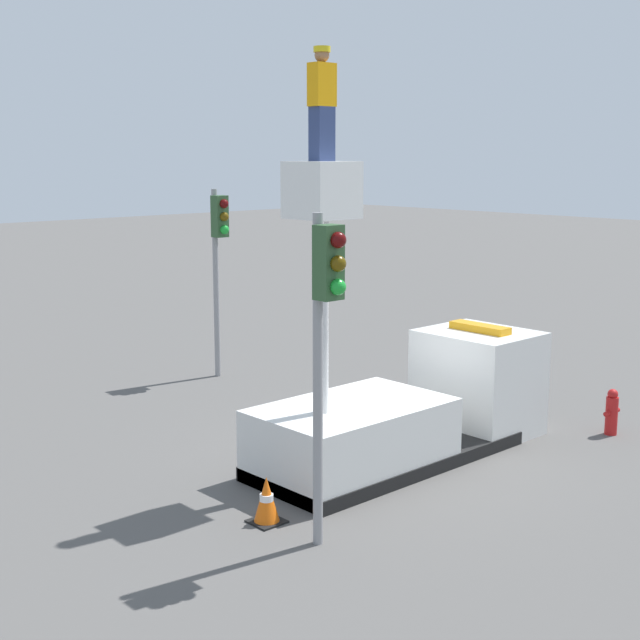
{
  "coord_description": "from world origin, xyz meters",
  "views": [
    {
      "loc": [
        -11.3,
        -10.45,
        5.45
      ],
      "look_at": [
        -2.44,
        -0.84,
        3.02
      ],
      "focal_mm": 50.0,
      "sensor_mm": 36.0,
      "label": 1
    }
  ],
  "objects_px": {
    "traffic_cone_rear": "(267,501)",
    "traffic_light_across": "(219,245)",
    "fire_hydrant": "(612,412)",
    "worker": "(322,104)",
    "traffic_light_pole": "(325,315)",
    "bucket_truck": "(408,408)"
  },
  "relations": [
    {
      "from": "traffic_light_pole",
      "to": "traffic_cone_rear",
      "type": "bearing_deg",
      "value": 93.5
    },
    {
      "from": "worker",
      "to": "traffic_light_across",
      "type": "bearing_deg",
      "value": 66.09
    },
    {
      "from": "bucket_truck",
      "to": "traffic_light_pole",
      "type": "height_order",
      "value": "bucket_truck"
    },
    {
      "from": "traffic_light_across",
      "to": "fire_hydrant",
      "type": "distance_m",
      "value": 9.86
    },
    {
      "from": "traffic_light_across",
      "to": "fire_hydrant",
      "type": "bearing_deg",
      "value": -72.13
    },
    {
      "from": "traffic_light_pole",
      "to": "traffic_light_across",
      "type": "bearing_deg",
      "value": 61.81
    },
    {
      "from": "traffic_light_across",
      "to": "traffic_cone_rear",
      "type": "distance_m",
      "value": 9.56
    },
    {
      "from": "traffic_cone_rear",
      "to": "traffic_light_across",
      "type": "bearing_deg",
      "value": 57.8
    },
    {
      "from": "bucket_truck",
      "to": "traffic_cone_rear",
      "type": "relative_size",
      "value": 8.53
    },
    {
      "from": "worker",
      "to": "traffic_light_across",
      "type": "height_order",
      "value": "worker"
    },
    {
      "from": "worker",
      "to": "traffic_cone_rear",
      "type": "height_order",
      "value": "worker"
    },
    {
      "from": "traffic_cone_rear",
      "to": "worker",
      "type": "bearing_deg",
      "value": 20.14
    },
    {
      "from": "bucket_truck",
      "to": "worker",
      "type": "bearing_deg",
      "value": 180.0
    },
    {
      "from": "fire_hydrant",
      "to": "traffic_cone_rear",
      "type": "bearing_deg",
      "value": 170.55
    },
    {
      "from": "fire_hydrant",
      "to": "bucket_truck",
      "type": "bearing_deg",
      "value": 153.65
    },
    {
      "from": "traffic_light_pole",
      "to": "fire_hydrant",
      "type": "height_order",
      "value": "traffic_light_pole"
    },
    {
      "from": "traffic_light_across",
      "to": "traffic_cone_rear",
      "type": "height_order",
      "value": "traffic_light_across"
    },
    {
      "from": "bucket_truck",
      "to": "worker",
      "type": "height_order",
      "value": "worker"
    },
    {
      "from": "fire_hydrant",
      "to": "traffic_light_pole",
      "type": "bearing_deg",
      "value": 179.4
    },
    {
      "from": "traffic_cone_rear",
      "to": "traffic_light_pole",
      "type": "bearing_deg",
      "value": -86.5
    },
    {
      "from": "worker",
      "to": "fire_hydrant",
      "type": "bearing_deg",
      "value": -17.63
    },
    {
      "from": "traffic_light_across",
      "to": "traffic_light_pole",
      "type": "bearing_deg",
      "value": -118.19
    }
  ]
}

